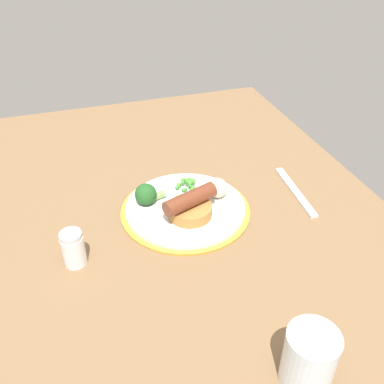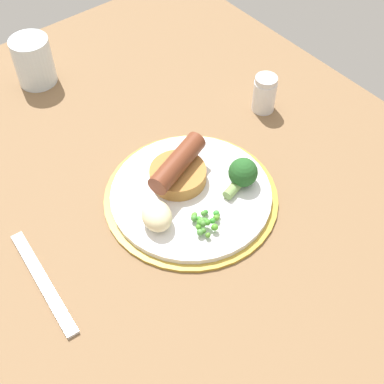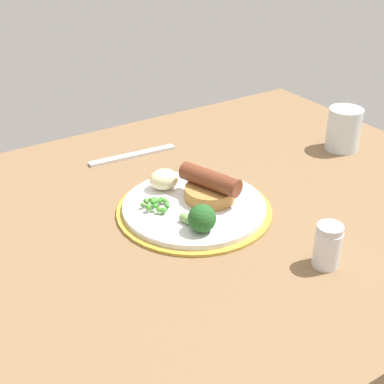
{
  "view_description": "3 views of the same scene",
  "coord_description": "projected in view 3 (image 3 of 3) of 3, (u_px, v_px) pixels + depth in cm",
  "views": [
    {
      "loc": [
        66.11,
        -19.35,
        55.47
      ],
      "look_at": [
        0.57,
        1.69,
        6.71
      ],
      "focal_mm": 40.0,
      "sensor_mm": 36.0,
      "label": 1
    },
    {
      "loc": [
        -37.68,
        31.17,
        64.37
      ],
      "look_at": [
        0.75,
        0.46,
        5.55
      ],
      "focal_mm": 50.0,
      "sensor_mm": 36.0,
      "label": 2
    },
    {
      "loc": [
        -39.33,
        -63.38,
        49.77
      ],
      "look_at": [
        2.21,
        1.7,
        5.68
      ],
      "focal_mm": 50.0,
      "sensor_mm": 36.0,
      "label": 3
    }
  ],
  "objects": [
    {
      "name": "dining_table",
      "position": [
        186.0,
        222.0,
        0.89
      ],
      "size": [
        110.0,
        80.0,
        3.0
      ],
      "primitive_type": "cube",
      "color": "brown",
      "rests_on": "ground"
    },
    {
      "name": "dinner_plate",
      "position": [
        194.0,
        208.0,
        0.88
      ],
      "size": [
        25.75,
        25.75,
        1.4
      ],
      "color": "#B79333",
      "rests_on": "dining_table"
    },
    {
      "name": "sausage_pudding",
      "position": [
        210.0,
        188.0,
        0.88
      ],
      "size": [
        8.41,
        11.22,
        5.3
      ],
      "rotation": [
        0.0,
        0.0,
        1.92
      ],
      "color": "#AD7538",
      "rests_on": "dinner_plate"
    },
    {
      "name": "pea_pile",
      "position": [
        156.0,
        203.0,
        0.86
      ],
      "size": [
        4.8,
        4.74,
        1.79
      ],
      "color": "#3E892A",
      "rests_on": "dinner_plate"
    },
    {
      "name": "broccoli_floret_far",
      "position": [
        201.0,
        218.0,
        0.8
      ],
      "size": [
        4.35,
        6.36,
        4.35
      ],
      "rotation": [
        0.0,
        0.0,
        4.97
      ],
      "color": "#235623",
      "rests_on": "dinner_plate"
    },
    {
      "name": "potato_chunk_1",
      "position": [
        165.0,
        179.0,
        0.92
      ],
      "size": [
        6.03,
        5.44,
        3.59
      ],
      "primitive_type": "ellipsoid",
      "rotation": [
        0.0,
        0.0,
        2.84
      ],
      "color": "beige",
      "rests_on": "dinner_plate"
    },
    {
      "name": "fork",
      "position": [
        133.0,
        155.0,
        1.07
      ],
      "size": [
        18.07,
        3.02,
        0.6
      ],
      "primitive_type": "cube",
      "rotation": [
        0.0,
        0.0,
        -0.08
      ],
      "color": "silver",
      "rests_on": "dining_table"
    },
    {
      "name": "drinking_glass",
      "position": [
        344.0,
        129.0,
        1.08
      ],
      "size": [
        6.8,
        6.8,
        8.63
      ],
      "primitive_type": "cylinder",
      "color": "silver",
      "rests_on": "dining_table"
    },
    {
      "name": "salt_shaker",
      "position": [
        328.0,
        246.0,
        0.75
      ],
      "size": [
        3.9,
        3.9,
        6.59
      ],
      "color": "silver",
      "rests_on": "dining_table"
    }
  ]
}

